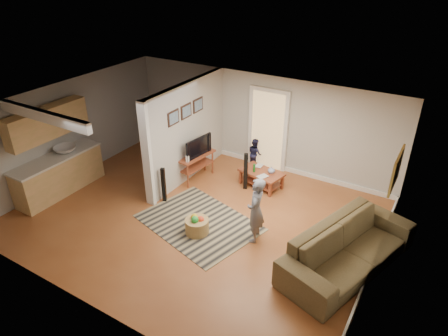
{
  "coord_description": "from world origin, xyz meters",
  "views": [
    {
      "loc": [
        4.26,
        -5.94,
        5.19
      ],
      "look_at": [
        0.4,
        0.52,
        1.1
      ],
      "focal_mm": 32.0,
      "sensor_mm": 36.0,
      "label": 1
    }
  ],
  "objects_px": {
    "speaker_right": "(246,171)",
    "toy_basket": "(197,225)",
    "coffee_table": "(262,175)",
    "toddler": "(254,167)",
    "child": "(254,239)",
    "sofa": "(345,266)",
    "tv_console": "(196,157)",
    "speaker_left": "(164,185)"
  },
  "relations": [
    {
      "from": "speaker_right",
      "to": "toy_basket",
      "type": "bearing_deg",
      "value": -115.43
    },
    {
      "from": "coffee_table",
      "to": "toy_basket",
      "type": "xyz_separation_m",
      "value": [
        -0.33,
        -2.39,
        -0.14
      ]
    },
    {
      "from": "toddler",
      "to": "child",
      "type": "bearing_deg",
      "value": 151.97
    },
    {
      "from": "sofa",
      "to": "toddler",
      "type": "xyz_separation_m",
      "value": [
        -3.24,
        2.58,
        0.0
      ]
    },
    {
      "from": "sofa",
      "to": "speaker_right",
      "type": "relative_size",
      "value": 3.03
    },
    {
      "from": "coffee_table",
      "to": "tv_console",
      "type": "relative_size",
      "value": 1.02
    },
    {
      "from": "speaker_left",
      "to": "child",
      "type": "height_order",
      "value": "speaker_left"
    },
    {
      "from": "coffee_table",
      "to": "speaker_right",
      "type": "height_order",
      "value": "speaker_right"
    },
    {
      "from": "coffee_table",
      "to": "child",
      "type": "xyz_separation_m",
      "value": [
        0.8,
        -1.96,
        -0.32
      ]
    },
    {
      "from": "speaker_right",
      "to": "tv_console",
      "type": "bearing_deg",
      "value": 164.59
    },
    {
      "from": "tv_console",
      "to": "toddler",
      "type": "bearing_deg",
      "value": 60.47
    },
    {
      "from": "sofa",
      "to": "toddler",
      "type": "distance_m",
      "value": 4.14
    },
    {
      "from": "speaker_right",
      "to": "child",
      "type": "distance_m",
      "value": 2.04
    },
    {
      "from": "tv_console",
      "to": "toddler",
      "type": "distance_m",
      "value": 1.75
    },
    {
      "from": "toddler",
      "to": "speaker_right",
      "type": "bearing_deg",
      "value": 140.23
    },
    {
      "from": "speaker_left",
      "to": "speaker_right",
      "type": "bearing_deg",
      "value": 25.93
    },
    {
      "from": "tv_console",
      "to": "speaker_right",
      "type": "height_order",
      "value": "speaker_right"
    },
    {
      "from": "sofa",
      "to": "coffee_table",
      "type": "bearing_deg",
      "value": 73.75
    },
    {
      "from": "tv_console",
      "to": "speaker_left",
      "type": "relative_size",
      "value": 1.3
    },
    {
      "from": "speaker_left",
      "to": "child",
      "type": "distance_m",
      "value": 2.51
    },
    {
      "from": "tv_console",
      "to": "toy_basket",
      "type": "xyz_separation_m",
      "value": [
        1.28,
        -1.87,
        -0.44
      ]
    },
    {
      "from": "speaker_right",
      "to": "child",
      "type": "height_order",
      "value": "speaker_right"
    },
    {
      "from": "speaker_right",
      "to": "toy_basket",
      "type": "height_order",
      "value": "speaker_right"
    },
    {
      "from": "speaker_left",
      "to": "toddler",
      "type": "bearing_deg",
      "value": 45.97
    },
    {
      "from": "sofa",
      "to": "speaker_left",
      "type": "xyz_separation_m",
      "value": [
        -4.3,
        0.02,
        0.44
      ]
    },
    {
      "from": "sofa",
      "to": "tv_console",
      "type": "height_order",
      "value": "tv_console"
    },
    {
      "from": "speaker_right",
      "to": "toy_basket",
      "type": "distance_m",
      "value": 2.11
    },
    {
      "from": "coffee_table",
      "to": "toddler",
      "type": "relative_size",
      "value": 1.36
    },
    {
      "from": "sofa",
      "to": "tv_console",
      "type": "distance_m",
      "value": 4.47
    },
    {
      "from": "sofa",
      "to": "child",
      "type": "xyz_separation_m",
      "value": [
        -1.84,
        -0.15,
        0.0
      ]
    },
    {
      "from": "child",
      "to": "sofa",
      "type": "bearing_deg",
      "value": 81.16
    },
    {
      "from": "speaker_right",
      "to": "child",
      "type": "bearing_deg",
      "value": -81.11
    },
    {
      "from": "coffee_table",
      "to": "speaker_left",
      "type": "relative_size",
      "value": 1.33
    },
    {
      "from": "speaker_right",
      "to": "sofa",
      "type": "bearing_deg",
      "value": -51.86
    },
    {
      "from": "speaker_right",
      "to": "toddler",
      "type": "height_order",
      "value": "speaker_right"
    },
    {
      "from": "coffee_table",
      "to": "tv_console",
      "type": "bearing_deg",
      "value": -162.09
    },
    {
      "from": "sofa",
      "to": "coffee_table",
      "type": "xyz_separation_m",
      "value": [
        -2.64,
        1.8,
        0.32
      ]
    },
    {
      "from": "coffee_table",
      "to": "toddler",
      "type": "height_order",
      "value": "coffee_table"
    },
    {
      "from": "tv_console",
      "to": "child",
      "type": "xyz_separation_m",
      "value": [
        2.4,
        -1.44,
        -0.62
      ]
    },
    {
      "from": "speaker_left",
      "to": "toy_basket",
      "type": "bearing_deg",
      "value": -45.98
    },
    {
      "from": "speaker_right",
      "to": "toddler",
      "type": "bearing_deg",
      "value": 80.56
    },
    {
      "from": "sofa",
      "to": "speaker_left",
      "type": "distance_m",
      "value": 4.32
    }
  ]
}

